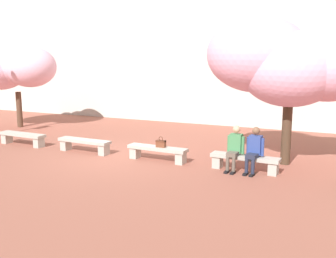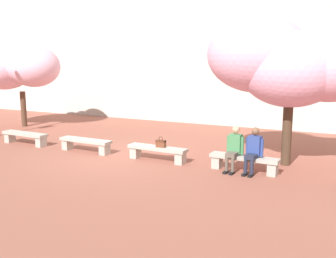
{
  "view_description": "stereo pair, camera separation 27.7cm",
  "coord_description": "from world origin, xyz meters",
  "px_view_note": "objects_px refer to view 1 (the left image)",
  "views": [
    {
      "loc": [
        6.51,
        -10.77,
        3.2
      ],
      "look_at": [
        1.65,
        0.2,
        1.0
      ],
      "focal_mm": 42.0,
      "sensor_mm": 36.0,
      "label": 1
    },
    {
      "loc": [
        6.76,
        -10.66,
        3.2
      ],
      "look_at": [
        1.65,
        0.2,
        1.0
      ],
      "focal_mm": 42.0,
      "sensor_mm": 36.0,
      "label": 2
    }
  ],
  "objects_px": {
    "stone_bench_near_east": "(245,160)",
    "person_seated_left": "(235,147)",
    "cherry_tree_main": "(285,63)",
    "stone_bench_near_west": "(84,143)",
    "cherry_tree_secondary": "(14,68)",
    "stone_bench_west_end": "(22,137)",
    "handbag": "(161,143)",
    "stone_bench_center": "(157,151)",
    "person_seated_right": "(254,148)"
  },
  "relations": [
    {
      "from": "handbag",
      "to": "stone_bench_west_end",
      "type": "bearing_deg",
      "value": 179.83
    },
    {
      "from": "cherry_tree_secondary",
      "to": "stone_bench_near_east",
      "type": "bearing_deg",
      "value": -14.03
    },
    {
      "from": "handbag",
      "to": "person_seated_left",
      "type": "bearing_deg",
      "value": -0.89
    },
    {
      "from": "stone_bench_near_west",
      "to": "handbag",
      "type": "height_order",
      "value": "handbag"
    },
    {
      "from": "handbag",
      "to": "stone_bench_near_west",
      "type": "bearing_deg",
      "value": 179.67
    },
    {
      "from": "stone_bench_near_west",
      "to": "person_seated_left",
      "type": "height_order",
      "value": "person_seated_left"
    },
    {
      "from": "handbag",
      "to": "cherry_tree_secondary",
      "type": "xyz_separation_m",
      "value": [
        -8.64,
        2.83,
        2.12
      ]
    },
    {
      "from": "stone_bench_near_west",
      "to": "cherry_tree_main",
      "type": "relative_size",
      "value": 0.41
    },
    {
      "from": "stone_bench_center",
      "to": "cherry_tree_secondary",
      "type": "height_order",
      "value": "cherry_tree_secondary"
    },
    {
      "from": "stone_bench_west_end",
      "to": "stone_bench_near_east",
      "type": "relative_size",
      "value": 1.0
    },
    {
      "from": "stone_bench_west_end",
      "to": "cherry_tree_main",
      "type": "xyz_separation_m",
      "value": [
        9.06,
        1.3,
        2.72
      ]
    },
    {
      "from": "person_seated_right",
      "to": "stone_bench_center",
      "type": "bearing_deg",
      "value": 179.0
    },
    {
      "from": "stone_bench_west_end",
      "to": "handbag",
      "type": "height_order",
      "value": "handbag"
    },
    {
      "from": "stone_bench_west_end",
      "to": "stone_bench_near_west",
      "type": "bearing_deg",
      "value": 0.0
    },
    {
      "from": "cherry_tree_main",
      "to": "cherry_tree_secondary",
      "type": "bearing_deg",
      "value": 172.87
    },
    {
      "from": "stone_bench_center",
      "to": "stone_bench_near_east",
      "type": "distance_m",
      "value": 2.75
    },
    {
      "from": "stone_bench_center",
      "to": "person_seated_right",
      "type": "xyz_separation_m",
      "value": [
        3.02,
        -0.05,
        0.39
      ]
    },
    {
      "from": "stone_bench_west_end",
      "to": "stone_bench_near_east",
      "type": "bearing_deg",
      "value": 0.0
    },
    {
      "from": "stone_bench_near_west",
      "to": "person_seated_right",
      "type": "distance_m",
      "value": 5.79
    },
    {
      "from": "stone_bench_west_end",
      "to": "stone_bench_center",
      "type": "xyz_separation_m",
      "value": [
        5.51,
        0.0,
        0.0
      ]
    },
    {
      "from": "stone_bench_near_west",
      "to": "cherry_tree_secondary",
      "type": "distance_m",
      "value": 6.84
    },
    {
      "from": "stone_bench_near_east",
      "to": "person_seated_left",
      "type": "bearing_deg",
      "value": -169.42
    },
    {
      "from": "cherry_tree_secondary",
      "to": "stone_bench_near_west",
      "type": "bearing_deg",
      "value": -26.06
    },
    {
      "from": "stone_bench_center",
      "to": "person_seated_left",
      "type": "relative_size",
      "value": 1.53
    },
    {
      "from": "stone_bench_west_end",
      "to": "person_seated_left",
      "type": "relative_size",
      "value": 1.53
    },
    {
      "from": "stone_bench_center",
      "to": "stone_bench_west_end",
      "type": "bearing_deg",
      "value": 180.0
    },
    {
      "from": "stone_bench_center",
      "to": "person_seated_right",
      "type": "height_order",
      "value": "person_seated_right"
    },
    {
      "from": "stone_bench_center",
      "to": "handbag",
      "type": "xyz_separation_m",
      "value": [
        0.13,
        -0.02,
        0.27
      ]
    },
    {
      "from": "stone_bench_center",
      "to": "person_seated_right",
      "type": "relative_size",
      "value": 1.53
    },
    {
      "from": "cherry_tree_main",
      "to": "person_seated_right",
      "type": "bearing_deg",
      "value": -111.36
    },
    {
      "from": "stone_bench_near_west",
      "to": "stone_bench_center",
      "type": "distance_m",
      "value": 2.75
    },
    {
      "from": "person_seated_right",
      "to": "handbag",
      "type": "bearing_deg",
      "value": 179.29
    },
    {
      "from": "stone_bench_center",
      "to": "person_seated_left",
      "type": "height_order",
      "value": "person_seated_left"
    },
    {
      "from": "person_seated_right",
      "to": "cherry_tree_secondary",
      "type": "bearing_deg",
      "value": 166.04
    },
    {
      "from": "stone_bench_near_west",
      "to": "stone_bench_near_east",
      "type": "height_order",
      "value": "same"
    },
    {
      "from": "person_seated_left",
      "to": "cherry_tree_main",
      "type": "xyz_separation_m",
      "value": [
        1.08,
        1.36,
        2.33
      ]
    },
    {
      "from": "person_seated_left",
      "to": "stone_bench_near_east",
      "type": "bearing_deg",
      "value": 10.58
    },
    {
      "from": "stone_bench_near_west",
      "to": "stone_bench_center",
      "type": "bearing_deg",
      "value": 0.0
    },
    {
      "from": "person_seated_left",
      "to": "person_seated_right",
      "type": "height_order",
      "value": "same"
    },
    {
      "from": "cherry_tree_main",
      "to": "stone_bench_near_west",
      "type": "bearing_deg",
      "value": -168.31
    },
    {
      "from": "stone_bench_center",
      "to": "cherry_tree_main",
      "type": "xyz_separation_m",
      "value": [
        3.55,
        1.3,
        2.72
      ]
    },
    {
      "from": "stone_bench_west_end",
      "to": "cherry_tree_main",
      "type": "relative_size",
      "value": 0.41
    },
    {
      "from": "person_seated_left",
      "to": "cherry_tree_secondary",
      "type": "relative_size",
      "value": 0.33
    },
    {
      "from": "stone_bench_west_end",
      "to": "stone_bench_near_east",
      "type": "distance_m",
      "value": 8.26
    },
    {
      "from": "stone_bench_near_east",
      "to": "cherry_tree_main",
      "type": "distance_m",
      "value": 3.12
    },
    {
      "from": "stone_bench_center",
      "to": "stone_bench_near_east",
      "type": "xyz_separation_m",
      "value": [
        2.75,
        0.0,
        0.0
      ]
    },
    {
      "from": "stone_bench_center",
      "to": "person_seated_right",
      "type": "distance_m",
      "value": 3.05
    },
    {
      "from": "stone_bench_west_end",
      "to": "stone_bench_near_east",
      "type": "height_order",
      "value": "same"
    },
    {
      "from": "stone_bench_near_west",
      "to": "cherry_tree_secondary",
      "type": "xyz_separation_m",
      "value": [
        -5.75,
        2.81,
        2.39
      ]
    },
    {
      "from": "stone_bench_near_west",
      "to": "cherry_tree_secondary",
      "type": "relative_size",
      "value": 0.5
    }
  ]
}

